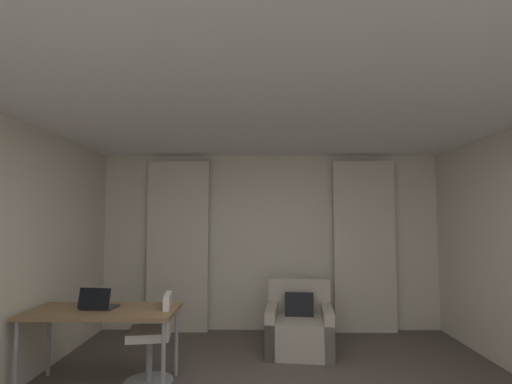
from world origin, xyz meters
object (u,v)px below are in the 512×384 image
(desk, at_px, (103,315))
(laptop, at_px, (98,304))
(armchair, at_px, (299,328))
(desk_chair, at_px, (154,344))

(desk, height_order, laptop, laptop)
(desk, xyz_separation_m, laptop, (-0.05, 0.01, 0.11))
(armchair, relative_size, laptop, 2.52)
(desk_chair, height_order, laptop, laptop)
(armchair, bearing_deg, desk, -153.78)
(laptop, bearing_deg, armchair, 25.43)
(desk, distance_m, laptop, 0.12)
(desk, xyz_separation_m, desk_chair, (0.49, 0.06, -0.29))
(armchair, bearing_deg, laptop, -154.57)
(armchair, relative_size, desk_chair, 1.00)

